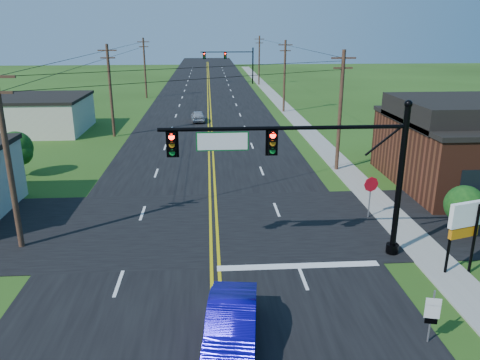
{
  "coord_description": "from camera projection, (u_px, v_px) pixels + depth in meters",
  "views": [
    {
      "loc": [
        -0.0,
        -12.0,
        10.52
      ],
      "look_at": [
        1.51,
        10.0,
        3.29
      ],
      "focal_mm": 35.0,
      "sensor_mm": 36.0,
      "label": 1
    }
  ],
  "objects": [
    {
      "name": "road_main",
      "position": [
        208.0,
        110.0,
        62.05
      ],
      "size": [
        16.0,
        220.0,
        0.04
      ],
      "primitive_type": "cube",
      "color": "black",
      "rests_on": "ground"
    },
    {
      "name": "road_cross",
      "position": [
        211.0,
        225.0,
        26.02
      ],
      "size": [
        70.0,
        10.0,
        0.04
      ],
      "primitive_type": "cube",
      "color": "black",
      "rests_on": "ground"
    },
    {
      "name": "sidewalk",
      "position": [
        301.0,
        124.0,
        53.25
      ],
      "size": [
        2.0,
        160.0,
        0.08
      ],
      "primitive_type": "cube",
      "color": "gray",
      "rests_on": "ground"
    },
    {
      "name": "signal_mast_main",
      "position": [
        306.0,
        162.0,
        21.04
      ],
      "size": [
        11.3,
        0.6,
        7.48
      ],
      "color": "black",
      "rests_on": "ground"
    },
    {
      "name": "signal_mast_far",
      "position": [
        230.0,
        60.0,
        89.37
      ],
      "size": [
        10.98,
        0.6,
        7.48
      ],
      "color": "black",
      "rests_on": "ground"
    },
    {
      "name": "cream_bldg_far",
      "position": [
        26.0,
        114.0,
        48.86
      ],
      "size": [
        12.2,
        9.2,
        3.7
      ],
      "color": "beige",
      "rests_on": "ground"
    },
    {
      "name": "utility_pole_left_a",
      "position": [
        8.0,
        156.0,
        22.04
      ],
      "size": [
        1.8,
        0.28,
        9.0
      ],
      "color": "#362018",
      "rests_on": "ground"
    },
    {
      "name": "utility_pole_left_b",
      "position": [
        110.0,
        89.0,
        45.74
      ],
      "size": [
        1.8,
        0.28,
        9.0
      ],
      "color": "#362018",
      "rests_on": "ground"
    },
    {
      "name": "utility_pole_left_c",
      "position": [
        145.0,
        67.0,
        71.34
      ],
      "size": [
        1.8,
        0.28,
        9.0
      ],
      "color": "#362018",
      "rests_on": "ground"
    },
    {
      "name": "utility_pole_right_a",
      "position": [
        340.0,
        109.0,
        34.68
      ],
      "size": [
        1.8,
        0.28,
        9.0
      ],
      "color": "#362018",
      "rests_on": "ground"
    },
    {
      "name": "utility_pole_right_b",
      "position": [
        285.0,
        75.0,
        59.33
      ],
      "size": [
        1.8,
        0.28,
        9.0
      ],
      "color": "#362018",
      "rests_on": "ground"
    },
    {
      "name": "utility_pole_right_c",
      "position": [
        259.0,
        59.0,
        87.77
      ],
      "size": [
        1.8,
        0.28,
        9.0
      ],
      "color": "#362018",
      "rests_on": "ground"
    },
    {
      "name": "tree_right_back",
      "position": [
        398.0,
        125.0,
        39.54
      ],
      "size": [
        3.0,
        3.0,
        4.1
      ],
      "color": "#362018",
      "rests_on": "ground"
    },
    {
      "name": "shrub_corner",
      "position": [
        464.0,
        205.0,
        23.93
      ],
      "size": [
        2.0,
        2.0,
        2.86
      ],
      "color": "#362018",
      "rests_on": "ground"
    },
    {
      "name": "tree_left",
      "position": [
        16.0,
        148.0,
        33.92
      ],
      "size": [
        2.4,
        2.4,
        3.37
      ],
      "color": "#362018",
      "rests_on": "ground"
    },
    {
      "name": "blue_car",
      "position": [
        231.0,
        327.0,
        15.92
      ],
      "size": [
        2.21,
        4.96,
        1.58
      ],
      "primitive_type": "imported",
      "rotation": [
        0.0,
        0.0,
        -0.11
      ],
      "color": "#0F0798",
      "rests_on": "ground"
    },
    {
      "name": "distant_car",
      "position": [
        198.0,
        116.0,
        54.34
      ],
      "size": [
        1.8,
        3.87,
        1.28
      ],
      "primitive_type": "imported",
      "rotation": [
        0.0,
        0.0,
        3.22
      ],
      "color": "#BBBABF",
      "rests_on": "ground"
    },
    {
      "name": "route_sign",
      "position": [
        432.0,
        313.0,
        15.99
      ],
      "size": [
        0.51,
        0.15,
        2.06
      ],
      "rotation": [
        0.0,
        0.0,
        -0.24
      ],
      "color": "slate",
      "rests_on": "ground"
    },
    {
      "name": "stop_sign",
      "position": [
        371.0,
        189.0,
        26.52
      ],
      "size": [
        0.88,
        0.2,
        2.49
      ],
      "rotation": [
        0.0,
        0.0,
        0.18
      ],
      "color": "slate",
      "rests_on": "ground"
    },
    {
      "name": "pylon_sign",
      "position": [
        465.0,
        222.0,
        20.21
      ],
      "size": [
        1.65,
        0.69,
        3.4
      ],
      "rotation": [
        0.0,
        0.0,
        0.29
      ],
      "color": "black",
      "rests_on": "ground"
    }
  ]
}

